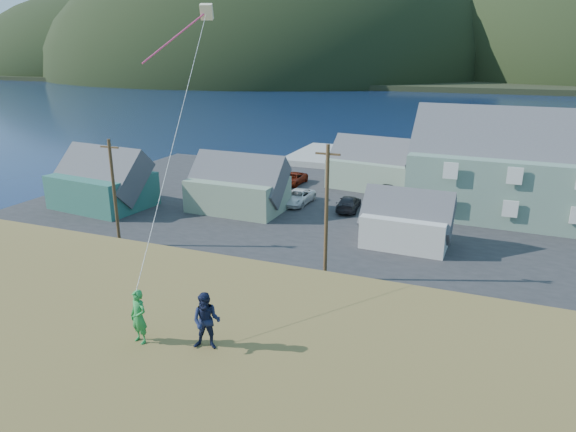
# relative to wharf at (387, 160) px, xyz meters

# --- Properties ---
(ground) EXTENTS (900.00, 900.00, 0.00)m
(ground) POSITION_rel_wharf_xyz_m (6.00, -40.00, -0.45)
(ground) COLOR #0A1638
(ground) RESTS_ON ground
(grass_strip) EXTENTS (110.00, 8.00, 0.10)m
(grass_strip) POSITION_rel_wharf_xyz_m (6.00, -42.00, -0.40)
(grass_strip) COLOR #4C3D19
(grass_strip) RESTS_ON ground
(waterfront_lot) EXTENTS (72.00, 36.00, 0.12)m
(waterfront_lot) POSITION_rel_wharf_xyz_m (6.00, -23.00, -0.39)
(waterfront_lot) COLOR #28282B
(waterfront_lot) RESTS_ON ground
(wharf) EXTENTS (26.00, 14.00, 0.90)m
(wharf) POSITION_rel_wharf_xyz_m (0.00, 0.00, 0.00)
(wharf) COLOR gray
(wharf) RESTS_ON ground
(far_shore) EXTENTS (900.00, 320.00, 2.00)m
(far_shore) POSITION_rel_wharf_xyz_m (6.00, 290.00, 0.55)
(far_shore) COLOR black
(far_shore) RESTS_ON ground
(far_hills) EXTENTS (760.00, 265.00, 143.00)m
(far_hills) POSITION_rel_wharf_xyz_m (41.59, 239.38, 1.55)
(far_hills) COLOR black
(far_hills) RESTS_ON ground
(shed_teal) EXTENTS (9.72, 7.35, 7.18)m
(shed_teal) POSITION_rel_wharf_xyz_m (-21.46, -30.54, 2.22)
(shed_teal) COLOR #2A6255
(shed_teal) RESTS_ON waterfront_lot
(shed_palegreen_near) EXTENTS (9.19, 5.90, 6.58)m
(shed_palegreen_near) POSITION_rel_wharf_xyz_m (-8.83, -26.70, 2.04)
(shed_palegreen_near) COLOR gray
(shed_palegreen_near) RESTS_ON waterfront_lot
(shed_white) EXTENTS (6.94, 4.69, 5.41)m
(shed_white) POSITION_rel_wharf_xyz_m (7.48, -30.10, 1.65)
(shed_white) COLOR beige
(shed_white) RESTS_ON waterfront_lot
(shed_palegreen_far) EXTENTS (10.93, 7.20, 6.86)m
(shed_palegreen_far) POSITION_rel_wharf_xyz_m (1.46, -13.62, 2.18)
(shed_palegreen_far) COLOR gray
(shed_palegreen_far) RESTS_ON waterfront_lot
(utility_poles) EXTENTS (32.27, 0.24, 9.34)m
(utility_poles) POSITION_rel_wharf_xyz_m (3.74, -38.50, 4.12)
(utility_poles) COLOR #47331E
(utility_poles) RESTS_ON waterfront_lot
(parked_cars) EXTENTS (24.79, 12.27, 1.53)m
(parked_cars) POSITION_rel_wharf_xyz_m (-2.81, -19.29, 0.37)
(parked_cars) COLOR black
(parked_cars) RESTS_ON waterfront_lot
(kite_flyer_green) EXTENTS (0.61, 0.48, 1.48)m
(kite_flyer_green) POSITION_rel_wharf_xyz_m (4.84, -58.70, 7.49)
(kite_flyer_green) COLOR #248439
(kite_flyer_green) RESTS_ON hillside
(kite_flyer_navy) EXTENTS (0.88, 0.76, 1.55)m
(kite_flyer_navy) POSITION_rel_wharf_xyz_m (6.64, -58.30, 7.53)
(kite_flyer_navy) COLOR #151C3A
(kite_flyer_navy) RESTS_ON hillside
(kite_rig) EXTENTS (1.81, 4.39, 11.21)m
(kite_rig) POSITION_rel_wharf_xyz_m (2.45, -50.83, 15.21)
(kite_rig) COLOR beige
(kite_rig) RESTS_ON ground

